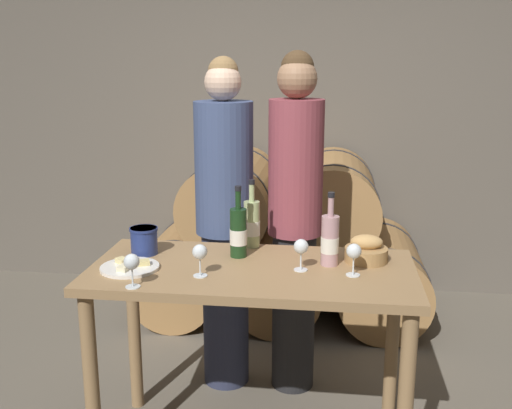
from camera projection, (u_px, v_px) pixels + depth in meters
The scene contains 15 objects.
stone_wall_back at pixel (290, 83), 4.55m from camera, with size 10.00×0.12×3.20m.
barrel_stack at pixel (282, 243), 4.22m from camera, with size 2.00×0.98×1.15m.
tasting_table at pixel (252, 297), 2.64m from camera, with size 1.42×0.68×0.90m.
person_left at pixel (225, 222), 3.20m from camera, with size 0.31×0.31×1.80m.
person_right at pixel (295, 219), 3.15m from camera, with size 0.28×0.28×1.83m.
wine_bottle_red at pixel (238, 232), 2.73m from camera, with size 0.08×0.08×0.33m.
wine_bottle_white at pixel (252, 224), 2.87m from camera, with size 0.08×0.08×0.33m.
wine_bottle_rose at pixel (330, 240), 2.62m from camera, with size 0.08×0.08×0.33m.
blue_crock at pixel (144, 240), 2.78m from camera, with size 0.13×0.13×0.13m.
bread_basket at pixel (366, 251), 2.68m from camera, with size 0.19×0.19×0.12m.
cheese_plate at pixel (130, 267), 2.59m from camera, with size 0.25×0.25×0.04m.
wine_glass_far_left at pixel (132, 263), 2.36m from camera, with size 0.06×0.06×0.14m.
wine_glass_left at pixel (200, 253), 2.48m from camera, with size 0.06×0.06×0.14m.
wine_glass_center at pixel (301, 248), 2.55m from camera, with size 0.06×0.06×0.14m.
wine_glass_right at pixel (354, 253), 2.49m from camera, with size 0.06×0.06×0.14m.
Camera 1 is at (0.33, -2.45, 1.79)m, focal length 42.00 mm.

